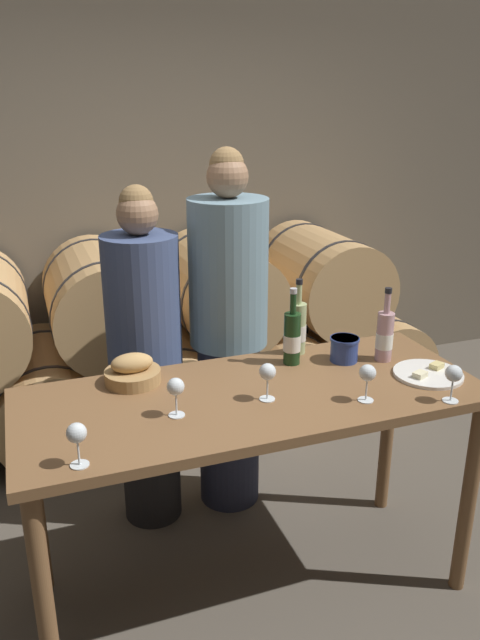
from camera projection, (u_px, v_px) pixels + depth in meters
ground_plane at (251, 585)px, 2.73m from camera, size 10.00×10.00×0.00m
stone_wall_back at (137, 164)px, 4.06m from camera, size 10.00×0.12×3.20m
barrel_stack at (164, 343)px, 3.91m from camera, size 3.54×0.90×1.20m
tasting_table at (253, 421)px, 2.46m from camera, size 1.81×0.73×0.94m
person_left at (146, 362)px, 2.93m from camera, size 0.35×0.35×1.67m
person_right at (229, 336)px, 3.04m from camera, size 0.38×0.38×1.81m
wine_bottle_red at (292, 338)px, 2.64m from camera, size 0.07×0.07×0.34m
wine_bottle_white at (298, 328)px, 2.75m from camera, size 0.07×0.07×0.34m
wine_bottle_rose at (385, 336)px, 2.68m from camera, size 0.07×0.07×0.33m
blue_crock at (344, 348)px, 2.68m from camera, size 0.13×0.13×0.11m
bread_basket at (132, 372)px, 2.48m from camera, size 0.22×0.22×0.12m
cheese_plate at (428, 374)px, 2.56m from camera, size 0.28×0.28×0.04m
wine_glass_far_left at (77, 435)px, 1.90m from camera, size 0.06×0.06×0.15m
wine_glass_left at (176, 388)px, 2.21m from camera, size 0.06×0.06×0.15m
wine_glass_center at (268, 373)px, 2.32m from camera, size 0.06×0.06×0.15m
wine_glass_right at (367, 374)px, 2.31m from camera, size 0.06×0.06×0.15m
wine_glass_far_right at (454, 375)px, 2.31m from camera, size 0.06×0.06×0.15m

